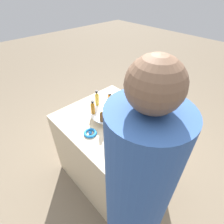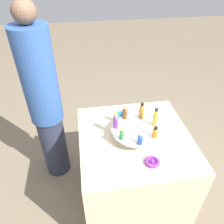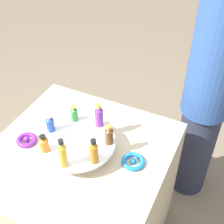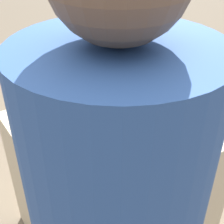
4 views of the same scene
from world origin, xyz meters
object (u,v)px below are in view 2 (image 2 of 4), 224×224
(bottle_purple, at_px, (116,121))
(person_figure, at_px, (45,104))
(bottle_orange, at_px, (155,133))
(bottle_gold, at_px, (155,118))
(bottle_brown, at_px, (125,113))
(ribbon_bow_blue, at_px, (122,115))
(bottle_green, at_px, (122,135))
(ribbon_bow_purple, at_px, (152,162))
(display_stand, at_px, (136,132))
(bottle_blue, at_px, (140,139))
(bottle_amber, at_px, (142,111))

(bottle_purple, distance_m, person_figure, 0.67)
(bottle_orange, relative_size, person_figure, 0.05)
(bottle_gold, distance_m, bottle_brown, 0.22)
(bottle_gold, relative_size, ribbon_bow_blue, 1.40)
(bottle_brown, relative_size, bottle_green, 1.18)
(bottle_brown, xyz_separation_m, ribbon_bow_blue, (0.01, 0.12, -0.11))
(ribbon_bow_blue, xyz_separation_m, ribbon_bow_purple, (0.09, -0.50, 0.00))
(ribbon_bow_blue, bearing_deg, ribbon_bow_purple, -79.33)
(bottle_gold, distance_m, ribbon_bow_blue, 0.32)
(display_stand, xyz_separation_m, bottle_purple, (-0.14, 0.04, 0.08))
(display_stand, xyz_separation_m, bottle_blue, (-0.01, -0.14, 0.06))
(bottle_brown, bearing_deg, person_figure, 153.06)
(display_stand, relative_size, person_figure, 0.21)
(bottle_purple, bearing_deg, bottle_orange, -29.51)
(bottle_orange, bearing_deg, bottle_green, 176.20)
(bottle_gold, bearing_deg, bottle_green, -158.09)
(bottle_purple, relative_size, ribbon_bow_blue, 1.18)
(bottle_brown, xyz_separation_m, ribbon_bow_purple, (0.10, -0.38, -0.11))
(bottle_blue, bearing_deg, bottle_green, 150.49)
(bottle_amber, distance_m, ribbon_bow_purple, 0.39)
(display_stand, xyz_separation_m, bottle_gold, (0.14, 0.02, 0.09))
(display_stand, bearing_deg, bottle_green, -145.23)
(display_stand, xyz_separation_m, bottle_brown, (-0.05, 0.13, 0.07))
(ribbon_bow_purple, relative_size, person_figure, 0.06)
(ribbon_bow_blue, bearing_deg, person_figure, 162.80)
(bottle_gold, xyz_separation_m, bottle_green, (-0.26, -0.10, -0.03))
(display_stand, distance_m, person_figure, 0.80)
(bottle_gold, height_order, person_figure, person_figure)
(bottle_purple, bearing_deg, bottle_blue, -55.23)
(display_stand, relative_size, bottle_green, 4.02)
(bottle_gold, relative_size, bottle_amber, 1.16)
(bottle_amber, distance_m, bottle_brown, 0.12)
(bottle_brown, bearing_deg, bottle_green, -106.66)
(bottle_amber, height_order, bottle_purple, bottle_amber)
(bottle_blue, bearing_deg, person_figure, 138.24)
(bottle_green, bearing_deg, bottle_orange, -3.80)
(bottle_amber, bearing_deg, bottle_green, -132.37)
(bottle_orange, relative_size, bottle_green, 1.00)
(display_stand, height_order, bottle_amber, bottle_amber)
(bottle_orange, xyz_separation_m, ribbon_bow_purple, (-0.06, -0.16, -0.10))
(ribbon_bow_blue, bearing_deg, bottle_blue, -84.49)
(bottle_brown, xyz_separation_m, bottle_purple, (-0.08, -0.09, 0.01))
(bottle_amber, relative_size, ribbon_bow_blue, 1.21)
(bottle_purple, distance_m, bottle_green, 0.12)
(bottle_orange, height_order, bottle_gold, bottle_gold)
(bottle_brown, bearing_deg, bottle_orange, -55.23)
(person_figure, bearing_deg, bottle_green, -10.06)
(bottle_gold, height_order, bottle_purple, bottle_gold)
(ribbon_bow_purple, bearing_deg, ribbon_bow_blue, 100.67)
(bottle_orange, bearing_deg, bottle_purple, 150.49)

